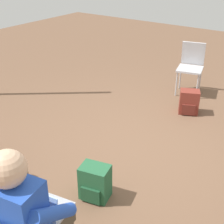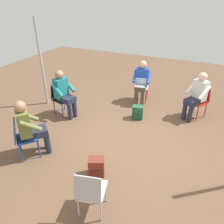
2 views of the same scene
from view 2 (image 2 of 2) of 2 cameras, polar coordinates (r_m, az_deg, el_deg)
name	(u,v)px [view 2 (image 2 of 2)]	position (r m, az deg, el deg)	size (l,w,h in m)	color
ground_plane	(127,136)	(5.14, 4.03, -6.35)	(14.00, 14.00, 0.00)	brown
chair_northeast	(23,136)	(4.63, -22.31, -5.82)	(0.58, 0.59, 0.85)	#1E4799
chair_south	(142,84)	(6.69, 7.84, 7.15)	(0.46, 0.50, 0.85)	#B7B7BC
chair_southwest	(200,99)	(6.15, 21.92, 3.12)	(0.56, 0.57, 0.85)	red
chair_east	(60,97)	(6.00, -13.35, 3.91)	(0.52, 0.48, 0.85)	black
chair_north	(90,190)	(3.32, -5.68, -19.71)	(0.48, 0.52, 0.85)	#B7B7BC
person_with_laptop	(142,80)	(6.46, 7.74, 8.22)	(0.55, 0.57, 1.24)	#4C4233
person_in_olive	(30,126)	(4.53, -20.71, -3.33)	(0.63, 0.63, 1.24)	#23283D
person_in_teal	(64,92)	(5.80, -12.52, 5.25)	(0.58, 0.57, 1.24)	#23283D
person_in_white	(197,94)	(5.94, 21.34, 4.45)	(0.62, 0.63, 1.24)	#23283D
backpack_near_laptop_user	(138,113)	(5.79, 6.70, -0.23)	(0.32, 0.29, 0.36)	#235B38
backpack_by_empty_chair	(96,168)	(4.12, -4.09, -14.29)	(0.34, 0.31, 0.36)	maroon
tent_pole_near	(41,64)	(6.44, -17.96, 11.93)	(0.07, 0.07, 2.43)	#B2B2B7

